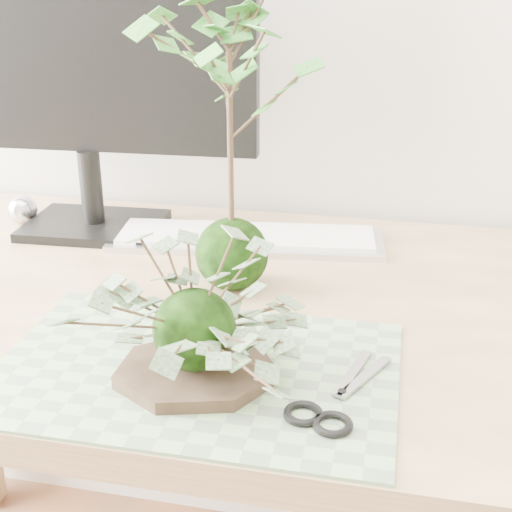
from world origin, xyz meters
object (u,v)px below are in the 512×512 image
ivy_kokedama (193,294)px  monitor (82,57)px  desk (284,356)px  keyboard (246,238)px  maple_kokedama (229,72)px

ivy_kokedama → monitor: bearing=125.7°
desk → keyboard: bearing=116.8°
desk → maple_kokedama: 0.39m
keyboard → ivy_kokedama: bearing=-91.9°
desk → ivy_kokedama: size_ratio=4.81×
maple_kokedama → keyboard: size_ratio=0.93×
maple_kokedama → monitor: (-0.28, 0.18, -0.01)m
maple_kokedama → monitor: 0.34m
keyboard → monitor: size_ratio=0.81×
desk → keyboard: keyboard is taller
desk → maple_kokedama: (-0.08, 0.02, 0.39)m
monitor → desk: bearing=-32.3°
maple_kokedama → monitor: bearing=147.4°
desk → maple_kokedama: bearing=163.5°
maple_kokedama → monitor: monitor is taller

